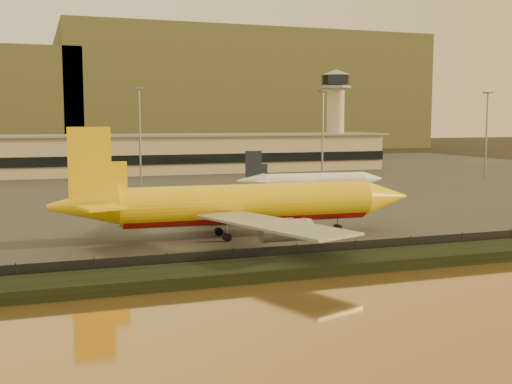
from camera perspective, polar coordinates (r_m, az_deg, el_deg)
ground at (r=92.70m, az=3.93°, el=-4.47°), size 900.00×900.00×0.00m
embankment at (r=77.55m, az=8.90°, el=-6.17°), size 320.00×7.00×1.40m
tarmac at (r=183.05m, az=-7.84°, el=0.92°), size 320.00×220.00×0.20m
perimeter_fence at (r=80.89m, az=7.57°, el=-5.19°), size 300.00×0.05×2.20m
terminal_building at (r=210.59m, az=-13.40°, el=3.20°), size 202.00×25.00×12.60m
control_tower at (r=239.38m, az=7.08°, el=7.38°), size 11.20×11.20×35.50m
apron_light_masts at (r=166.62m, az=-1.46°, el=5.81°), size 152.20×12.20×25.40m
distant_hills at (r=424.15m, az=-17.35°, el=8.03°), size 470.00×160.00×70.00m
dhl_cargo_jet at (r=94.39m, az=-1.27°, el=-1.13°), size 54.75×53.70×16.38m
white_narrowbody_jet at (r=149.93m, az=5.00°, el=0.97°), size 35.97×35.06×10.34m
gse_vehicle_yellow at (r=123.06m, az=4.66°, el=-1.31°), size 3.55×1.86×1.54m
gse_vehicle_white at (r=120.69m, az=-9.94°, el=-1.54°), size 3.64×2.00×1.56m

